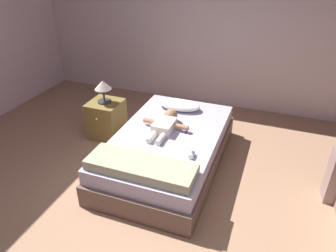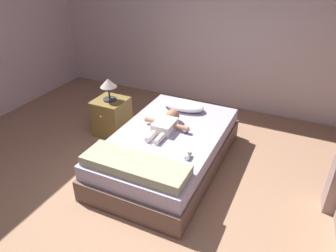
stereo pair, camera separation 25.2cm
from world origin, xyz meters
The scene contains 10 objects.
ground_plane centered at (0.00, 0.00, 0.00)m, with size 8.00×8.00×0.00m, color #A77C5E.
wall_behind_bed centered at (0.00, 3.00, 1.32)m, with size 8.00×0.12×2.64m, color silver.
bed centered at (-0.14, 1.14, 0.20)m, with size 1.15×1.93×0.42m.
pillow centered at (-0.23, 1.77, 0.47)m, with size 0.55×0.28×0.11m.
baby centered at (-0.21, 1.24, 0.48)m, with size 0.54×0.62×0.16m.
toothbrush centered at (0.03, 1.27, 0.42)m, with size 0.02×0.13×0.02m.
nightstand centered at (-1.13, 1.46, 0.25)m, with size 0.41×0.44×0.50m.
lamp centered at (-1.13, 1.46, 0.71)m, with size 0.21×0.21×0.29m.
blanket centered at (-0.14, 0.42, 0.47)m, with size 1.03×0.35×0.10m.
baby_bottle centered at (0.23, 0.80, 0.45)m, with size 0.06×0.10×0.08m.
Camera 1 is at (0.91, -1.69, 2.25)m, focal length 33.77 mm.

